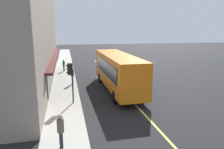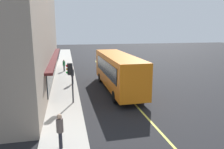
{
  "view_description": "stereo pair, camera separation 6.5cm",
  "coord_description": "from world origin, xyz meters",
  "px_view_note": "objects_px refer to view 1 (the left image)",
  "views": [
    {
      "loc": [
        -21.76,
        5.27,
        6.01
      ],
      "look_at": [
        -1.84,
        0.99,
        1.6
      ],
      "focal_mm": 34.49,
      "sensor_mm": 36.0,
      "label": 1
    },
    {
      "loc": [
        -21.78,
        5.21,
        6.01
      ],
      "look_at": [
        -1.84,
        0.99,
        1.6
      ],
      "focal_mm": 34.49,
      "sensor_mm": 36.0,
      "label": 2
    }
  ],
  "objects_px": {
    "pedestrian_by_curb": "(61,128)",
    "pedestrian_at_corner": "(72,74)",
    "traffic_light": "(70,74)",
    "pedestrian_near_storefront": "(64,64)",
    "car_teal": "(124,67)",
    "bus": "(118,70)"
  },
  "relations": [
    {
      "from": "car_teal",
      "to": "pedestrian_near_storefront",
      "type": "bearing_deg",
      "value": 80.52
    },
    {
      "from": "bus",
      "to": "traffic_light",
      "type": "distance_m",
      "value": 5.67
    },
    {
      "from": "bus",
      "to": "pedestrian_near_storefront",
      "type": "relative_size",
      "value": 6.94
    },
    {
      "from": "pedestrian_by_curb",
      "to": "pedestrian_at_corner",
      "type": "relative_size",
      "value": 1.01
    },
    {
      "from": "pedestrian_at_corner",
      "to": "bus",
      "type": "bearing_deg",
      "value": -122.71
    },
    {
      "from": "bus",
      "to": "pedestrian_near_storefront",
      "type": "distance_m",
      "value": 11.33
    },
    {
      "from": "pedestrian_by_curb",
      "to": "bus",
      "type": "bearing_deg",
      "value": -27.88
    },
    {
      "from": "traffic_light",
      "to": "car_teal",
      "type": "relative_size",
      "value": 0.73
    },
    {
      "from": "traffic_light",
      "to": "car_teal",
      "type": "xyz_separation_m",
      "value": [
        11.91,
        -7.68,
        -1.79
      ]
    },
    {
      "from": "pedestrian_near_storefront",
      "to": "car_teal",
      "type": "bearing_deg",
      "value": -99.48
    },
    {
      "from": "car_teal",
      "to": "pedestrian_near_storefront",
      "type": "xyz_separation_m",
      "value": [
        1.39,
        8.3,
        0.37
      ]
    },
    {
      "from": "traffic_light",
      "to": "pedestrian_near_storefront",
      "type": "relative_size",
      "value": 1.99
    },
    {
      "from": "car_teal",
      "to": "pedestrian_by_curb",
      "type": "relative_size",
      "value": 2.41
    },
    {
      "from": "car_teal",
      "to": "pedestrian_by_curb",
      "type": "distance_m",
      "value": 20.39
    },
    {
      "from": "bus",
      "to": "pedestrian_near_storefront",
      "type": "bearing_deg",
      "value": 27.51
    },
    {
      "from": "pedestrian_near_storefront",
      "to": "pedestrian_at_corner",
      "type": "bearing_deg",
      "value": -172.72
    },
    {
      "from": "bus",
      "to": "traffic_light",
      "type": "bearing_deg",
      "value": 125.5
    },
    {
      "from": "pedestrian_at_corner",
      "to": "pedestrian_near_storefront",
      "type": "xyz_separation_m",
      "value": [
        7.26,
        0.93,
        -0.12
      ]
    },
    {
      "from": "bus",
      "to": "pedestrian_near_storefront",
      "type": "height_order",
      "value": "bus"
    },
    {
      "from": "pedestrian_at_corner",
      "to": "pedestrian_near_storefront",
      "type": "height_order",
      "value": "pedestrian_at_corner"
    },
    {
      "from": "bus",
      "to": "car_teal",
      "type": "distance_m",
      "value": 9.25
    },
    {
      "from": "bus",
      "to": "pedestrian_at_corner",
      "type": "xyz_separation_m",
      "value": [
        2.75,
        4.29,
        -0.75
      ]
    }
  ]
}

